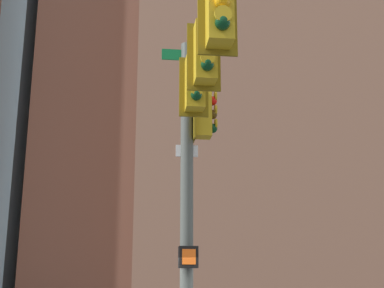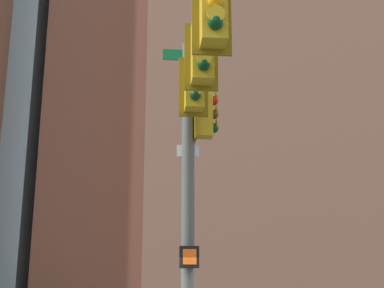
# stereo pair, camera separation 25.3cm
# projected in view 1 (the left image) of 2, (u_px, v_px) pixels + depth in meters

# --- Properties ---
(signal_pole_assembly) EXTENTS (5.25, 1.34, 6.99)m
(signal_pole_assembly) POSITION_uv_depth(u_px,v_px,m) (197.00, 128.00, 9.70)
(signal_pole_assembly) COLOR #4C514C
(signal_pole_assembly) RESTS_ON ground_plane
(building_brick_nearside) EXTENTS (25.25, 19.56, 35.36)m
(building_brick_nearside) POSITION_uv_depth(u_px,v_px,m) (276.00, 88.00, 44.01)
(building_brick_nearside) COLOR #845B47
(building_brick_nearside) RESTS_ON ground_plane
(building_brick_midblock) EXTENTS (20.70, 16.58, 48.20)m
(building_brick_midblock) POSITION_uv_depth(u_px,v_px,m) (137.00, 80.00, 59.67)
(building_brick_midblock) COLOR brown
(building_brick_midblock) RESTS_ON ground_plane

